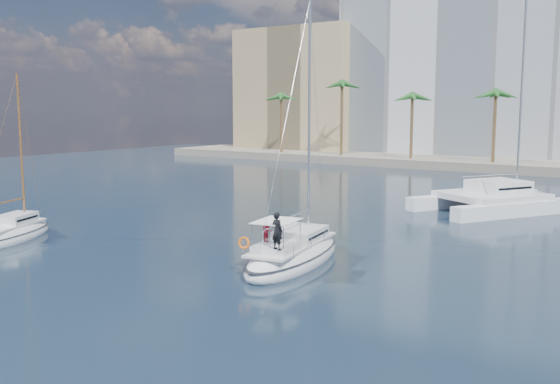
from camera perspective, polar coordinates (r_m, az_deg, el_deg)
The scene contains 10 objects.
ground at distance 33.33m, azimuth 0.34°, elevation -6.91°, with size 160.00×160.00×0.00m, color black.
quay at distance 89.89m, azimuth 22.70°, elevation 2.16°, with size 120.00×14.00×1.20m, color gray.
building_modern at distance 104.29m, azimuth 17.91°, elevation 10.45°, with size 42.00×16.00×28.00m, color silver.
building_tan_left at distance 113.02m, azimuth 2.33°, elevation 9.06°, with size 22.00×14.00×22.00m, color tan.
palm_left at distance 98.59m, azimuth 2.56°, elevation 8.83°, with size 3.60×3.60×12.30m.
palm_centre at distance 85.66m, azimuth 22.48°, elevation 8.41°, with size 3.60×3.60×12.30m.
main_sloop at distance 34.12m, azimuth 1.26°, elevation -5.70°, with size 4.86×10.50×15.01m.
small_sloop at distance 43.37m, azimuth -23.42°, elevation -3.55°, with size 5.22×8.17×11.24m.
catamaran at distance 54.08m, azimuth 19.14°, elevation -0.38°, with size 12.71×15.05×19.50m.
seagull at distance 36.49m, azimuth 0.58°, elevation -4.35°, with size 0.96×0.41×0.18m.
Camera 1 is at (18.05, -26.71, 8.45)m, focal length 40.00 mm.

